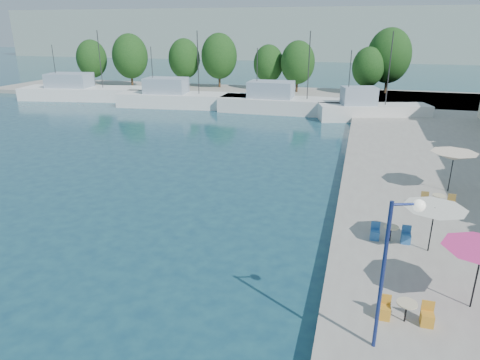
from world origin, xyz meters
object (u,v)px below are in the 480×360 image
(umbrella_cream, at_px, (454,156))
(trawler_02, at_px, (183,99))
(trawler_03, at_px, (288,104))
(trawler_01, at_px, (87,92))
(umbrella_white, at_px, (434,213))
(street_lamp, at_px, (397,249))
(trawler_04, at_px, (371,111))

(umbrella_cream, bearing_deg, trawler_02, 137.54)
(trawler_03, xyz_separation_m, umbrella_cream, (14.45, -26.16, 1.79))
(trawler_01, bearing_deg, umbrella_cream, -42.16)
(umbrella_white, bearing_deg, trawler_03, 109.56)
(trawler_01, distance_m, trawler_02, 16.26)
(trawler_02, xyz_separation_m, umbrella_white, (26.75, -34.89, 1.42))
(umbrella_cream, distance_m, street_lamp, 16.07)
(trawler_02, xyz_separation_m, street_lamp, (24.58, -41.88, 3.02))
(trawler_01, distance_m, trawler_04, 40.81)
(umbrella_white, bearing_deg, umbrella_cream, 75.64)
(trawler_02, height_order, trawler_04, same)
(trawler_04, relative_size, umbrella_white, 4.71)
(umbrella_white, xyz_separation_m, umbrella_cream, (2.16, 8.44, 0.37))
(umbrella_white, bearing_deg, street_lamp, -107.24)
(trawler_01, xyz_separation_m, trawler_02, (16.15, -1.89, 0.00))
(umbrella_cream, height_order, street_lamp, street_lamp)
(trawler_03, height_order, umbrella_white, trawler_03)
(street_lamp, bearing_deg, trawler_01, 113.74)
(trawler_02, bearing_deg, umbrella_cream, -48.50)
(trawler_03, relative_size, street_lamp, 3.65)
(trawler_03, distance_m, street_lamp, 42.90)
(trawler_02, relative_size, street_lamp, 3.69)
(trawler_03, height_order, trawler_04, same)
(trawler_02, distance_m, umbrella_cream, 39.23)
(trawler_01, bearing_deg, street_lamp, -57.05)
(trawler_03, bearing_deg, trawler_01, 176.12)
(trawler_03, bearing_deg, trawler_02, 179.04)
(trawler_04, bearing_deg, trawler_01, 158.17)
(trawler_02, height_order, umbrella_cream, trawler_02)
(trawler_03, bearing_deg, trawler_04, -10.97)
(trawler_02, xyz_separation_m, umbrella_cream, (28.91, -26.45, 1.79))
(trawler_01, xyz_separation_m, umbrella_white, (42.90, -36.78, 1.42))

